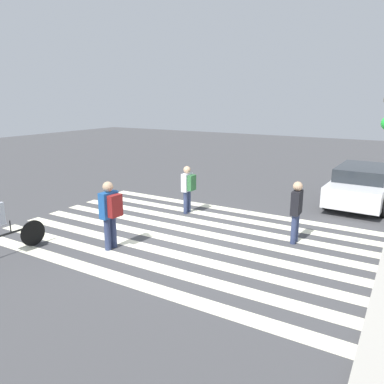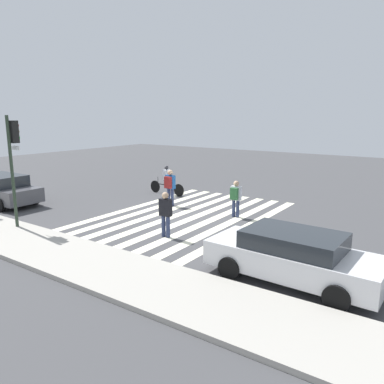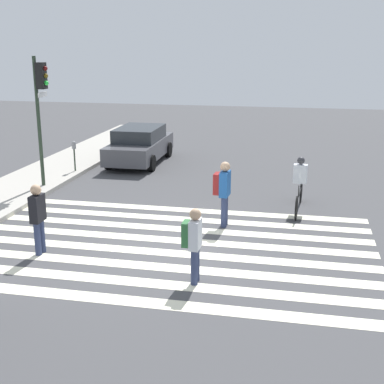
% 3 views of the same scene
% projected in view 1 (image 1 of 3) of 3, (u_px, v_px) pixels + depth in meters
% --- Properties ---
extents(ground_plane, '(60.00, 60.00, 0.00)m').
position_uv_depth(ground_plane, '(184.00, 235.00, 10.70)').
color(ground_plane, '#444447').
extents(crosswalk_stripes, '(6.33, 10.00, 0.01)m').
position_uv_depth(crosswalk_stripes, '(184.00, 235.00, 10.70)').
color(crosswalk_stripes, '#F2EDCC').
rests_on(crosswalk_stripes, ground_plane).
extents(pedestrian_adult_blue_shirt, '(0.47, 0.25, 1.69)m').
position_uv_depth(pedestrian_adult_blue_shirt, '(296.00, 209.00, 9.93)').
color(pedestrian_adult_blue_shirt, navy).
rests_on(pedestrian_adult_blue_shirt, ground_plane).
extents(pedestrian_child_with_backpack, '(0.45, 0.38, 1.62)m').
position_uv_depth(pedestrian_child_with_backpack, '(188.00, 186.00, 12.54)').
color(pedestrian_child_with_backpack, navy).
rests_on(pedestrian_child_with_backpack, ground_plane).
extents(pedestrian_adult_tall_backpack, '(0.51, 0.43, 1.79)m').
position_uv_depth(pedestrian_adult_tall_backpack, '(110.00, 210.00, 9.48)').
color(pedestrian_adult_tall_backpack, navy).
rests_on(pedestrian_adult_tall_backpack, ground_plane).
extents(car_parked_far_curb, '(4.66, 2.10, 1.40)m').
position_uv_depth(car_parked_far_curb, '(362.00, 184.00, 13.78)').
color(car_parked_far_curb, silver).
rests_on(car_parked_far_curb, ground_plane).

